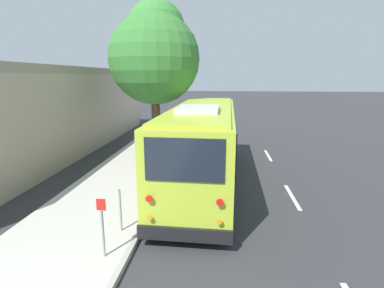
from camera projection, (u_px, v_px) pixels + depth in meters
The scene contains 13 objects.
ground_plane at pixel (203, 174), 13.77m from camera, with size 160.00×160.00×0.00m, color #333335.
sidewalk_slab at pixel (133, 170), 14.07m from camera, with size 80.00×3.62×0.15m, color beige.
curb_strip at pixel (172, 171), 13.89m from camera, with size 80.00×0.14×0.15m, color #AAA69D.
shuttle_bus at pixel (203, 141), 12.24m from camera, with size 10.51×2.75×3.37m.
parked_sedan_silver at pixel (206, 127), 22.72m from camera, with size 4.35×1.99×1.33m.
parked_sedan_black at pixel (211, 117), 28.59m from camera, with size 4.49×1.98×1.32m.
street_tree at pixel (155, 53), 16.18m from camera, with size 4.91×4.91×8.34m.
sign_post_near at pixel (103, 227), 7.04m from camera, with size 0.06×0.22×1.47m.
sign_post_far at pixel (120, 210), 8.28m from camera, with size 0.06×0.06×1.23m.
fire_hydrant at pixel (179, 136), 19.57m from camera, with size 0.22×0.22×0.81m.
building_backdrop at pixel (35, 114), 17.19m from camera, with size 21.67×6.28×4.90m.
lane_stripe_mid at pixel (292, 197), 11.14m from camera, with size 2.40×0.14×0.01m, color silver.
lane_stripe_ahead at pixel (268, 155), 16.97m from camera, with size 2.40×0.14×0.01m, color silver.
Camera 1 is at (-13.12, -0.75, 4.38)m, focal length 28.00 mm.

